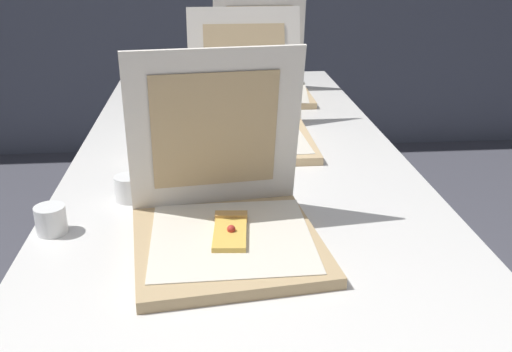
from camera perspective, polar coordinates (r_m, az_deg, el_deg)
name	(u,v)px	position (r m, az deg, el deg)	size (l,w,h in m)	color
table	(242,188)	(1.48, -1.36, -1.22)	(0.89, 2.36, 0.75)	silver
pizza_box_front	(225,218)	(1.11, -3.07, -4.13)	(0.39, 0.39, 0.36)	tan
pizza_box_middle	(249,124)	(1.68, -0.69, 5.22)	(0.35, 0.45, 0.36)	tan
pizza_box_back	(262,82)	(2.18, 0.57, 9.33)	(0.36, 0.35, 0.37)	tan
cup_white_near_left	(51,220)	(1.22, -19.64, -4.10)	(0.06, 0.06, 0.06)	white
cup_white_far	(154,124)	(1.78, -10.08, 5.13)	(0.06, 0.06, 0.06)	white
cup_white_mid	(147,151)	(1.55, -10.74, 2.47)	(0.06, 0.06, 0.06)	white
cup_white_near_center	(128,188)	(1.32, -12.51, -1.19)	(0.06, 0.06, 0.06)	white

